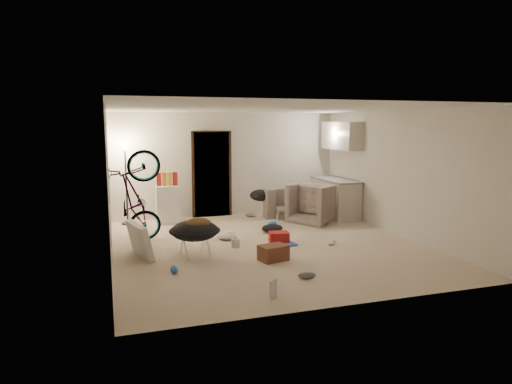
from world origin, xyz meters
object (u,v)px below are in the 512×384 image
object	(u,v)px
saucer_chair	(195,235)
tv_box	(140,240)
floor_lamp	(126,166)
sofa	(298,204)
mini_fridge	(167,204)
drink_case_a	(273,253)
drink_case_b	(279,237)
bicycle	(136,218)
juicer	(236,242)
kitchen_counter	(335,199)
armchair	(318,207)

from	to	relation	value
saucer_chair	tv_box	bearing A→B (deg)	165.10
floor_lamp	sofa	xyz separation A→B (m)	(4.05, -0.20, -1.04)
mini_fridge	drink_case_a	xyz separation A→B (m)	(1.30, -3.49, -0.30)
saucer_chair	drink_case_a	xyz separation A→B (m)	(1.18, -0.63, -0.24)
tv_box	drink_case_b	distance (m)	2.57
bicycle	mini_fridge	distance (m)	1.80
floor_lamp	saucer_chair	world-z (taller)	floor_lamp
bicycle	drink_case_a	distance (m)	2.81
juicer	tv_box	bearing A→B (deg)	-176.33
mini_fridge	tv_box	world-z (taller)	mini_fridge
sofa	juicer	bearing A→B (deg)	48.15
kitchen_counter	juicer	xyz separation A→B (m)	(-3.03, -1.96, -0.35)
armchair	tv_box	size ratio (longest dim) A/B	1.13
drink_case_a	tv_box	bearing A→B (deg)	142.77
kitchen_counter	drink_case_b	size ratio (longest dim) A/B	4.13
drink_case_b	armchair	bearing A→B (deg)	54.20
kitchen_counter	drink_case_a	distance (m)	3.97
sofa	drink_case_a	bearing A→B (deg)	62.24
bicycle	drink_case_b	size ratio (longest dim) A/B	4.92
bicycle	juicer	world-z (taller)	bicycle
drink_case_b	floor_lamp	bearing A→B (deg)	144.79
bicycle	mini_fridge	world-z (taller)	bicycle
saucer_chair	bicycle	bearing A→B (deg)	125.85
kitchen_counter	drink_case_b	world-z (taller)	kitchen_counter
floor_lamp	bicycle	bearing A→B (deg)	-86.67
floor_lamp	kitchen_counter	size ratio (longest dim) A/B	1.21
kitchen_counter	tv_box	world-z (taller)	kitchen_counter
kitchen_counter	sofa	bearing A→B (deg)	150.15
drink_case_b	drink_case_a	bearing A→B (deg)	-106.46
armchair	saucer_chair	distance (m)	3.81
mini_fridge	armchair	bearing A→B (deg)	-11.98
kitchen_counter	mini_fridge	size ratio (longest dim) A/B	1.77
mini_fridge	juicer	world-z (taller)	mini_fridge
armchair	juicer	xyz separation A→B (m)	(-2.44, -1.65, -0.23)
drink_case_b	tv_box	bearing A→B (deg)	-167.77
kitchen_counter	tv_box	bearing A→B (deg)	-156.39
armchair	juicer	distance (m)	2.95
sofa	drink_case_a	distance (m)	3.87
kitchen_counter	mini_fridge	bearing A→B (deg)	172.08
juicer	bicycle	bearing A→B (deg)	152.35
kitchen_counter	drink_case_a	size ratio (longest dim) A/B	3.37
bicycle	drink_case_b	world-z (taller)	bicycle
drink_case_a	sofa	bearing A→B (deg)	46.61
armchair	kitchen_counter	bearing A→B (deg)	-93.96
mini_fridge	tv_box	size ratio (longest dim) A/B	0.96
floor_lamp	tv_box	world-z (taller)	floor_lamp
floor_lamp	drink_case_a	distance (m)	4.36
floor_lamp	kitchen_counter	xyz separation A→B (m)	(4.83, -0.65, -0.87)
tv_box	juicer	size ratio (longest dim) A/B	4.01
armchair	tv_box	bearing A→B (deg)	81.53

